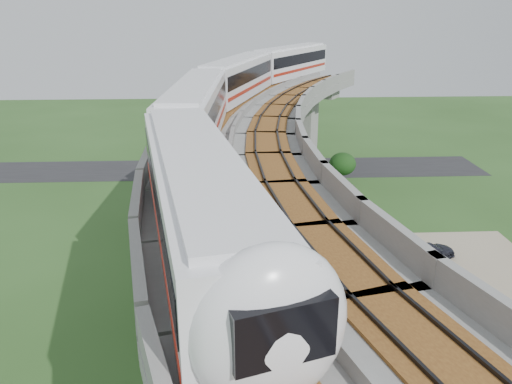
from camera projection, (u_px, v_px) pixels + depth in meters
ground at (233, 311)px, 32.01m from camera, size 160.00×160.00×0.00m
dirt_lot at (460, 323)px, 30.74m from camera, size 18.00×26.00×0.04m
asphalt_road at (232, 169)px, 60.10m from camera, size 60.00×8.00×0.03m
viaduct at (297, 176)px, 29.03m from camera, size 19.58×73.98×11.40m
metro_train at (246, 93)px, 37.03m from camera, size 16.14×60.45×3.64m
fence at (384, 297)px, 32.17m from camera, size 3.87×38.73×1.50m
tree_0 at (343, 164)px, 54.32m from camera, size 2.91×2.91×3.51m
tree_1 at (321, 192)px, 47.21m from camera, size 1.94×1.94×2.72m
tree_2 at (329, 201)px, 43.74m from camera, size 1.84×1.84×3.13m
tree_3 at (324, 226)px, 39.56m from camera, size 3.11×3.11×3.35m
tree_4 at (335, 250)px, 34.19m from camera, size 3.01×3.01×3.93m
tree_5 at (358, 321)px, 26.86m from camera, size 3.05×3.05×3.72m
tree_6 at (379, 349)px, 24.80m from camera, size 2.78×2.78×3.52m
car_dark at (430, 251)px, 38.43m from camera, size 4.44×2.98×1.19m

